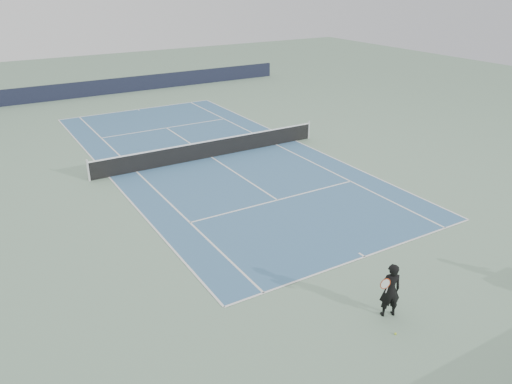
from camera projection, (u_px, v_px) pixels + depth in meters
ground at (211, 157)px, 26.53m from camera, size 80.00×80.00×0.00m
court_surface at (211, 157)px, 26.52m from camera, size 10.97×23.77×0.01m
tennis_net at (211, 148)px, 26.32m from camera, size 12.90×0.10×1.07m
windscreen_far at (113, 86)px, 40.31m from camera, size 30.00×0.25×1.20m
tennis_player at (390, 290)px, 13.97m from camera, size 0.83×0.65×1.68m
tennis_ball at (396, 334)px, 13.51m from camera, size 0.06×0.06×0.06m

